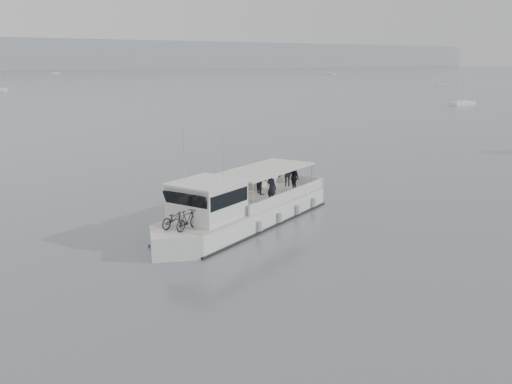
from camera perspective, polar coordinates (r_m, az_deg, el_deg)
ground at (r=27.36m, az=-0.93°, el=-4.51°), size 1400.00×1400.00×0.00m
tour_boat at (r=28.48m, az=-2.08°, el=-1.95°), size 12.51×7.41×5.42m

